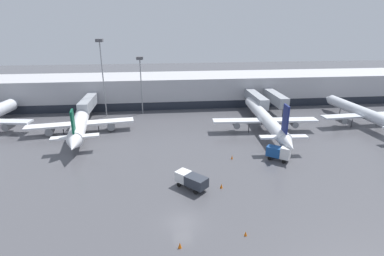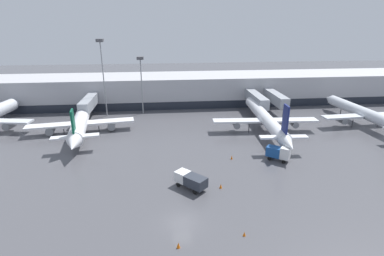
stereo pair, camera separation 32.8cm
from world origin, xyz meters
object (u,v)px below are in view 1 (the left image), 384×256
(parked_jet_1, at_px, (81,121))
(parked_jet_2, at_px, (365,114))
(apron_light_mast_1, at_px, (140,68))
(service_truck_0, at_px, (279,152))
(parked_jet_0, at_px, (265,118))
(service_truck_1, at_px, (191,180))
(traffic_cone_2, at_px, (180,245))
(traffic_cone_0, at_px, (246,234))
(apron_light_mast_2, at_px, (101,57))
(traffic_cone_4, at_px, (232,157))
(traffic_cone_3, at_px, (221,186))

(parked_jet_1, height_order, parked_jet_2, parked_jet_2)
(apron_light_mast_1, bearing_deg, service_truck_0, -51.41)
(parked_jet_0, bearing_deg, service_truck_1, 143.26)
(traffic_cone_2, relative_size, apron_light_mast_1, 0.05)
(parked_jet_1, height_order, service_truck_1, parked_jet_1)
(service_truck_1, bearing_deg, traffic_cone_0, 160.34)
(traffic_cone_0, height_order, traffic_cone_2, traffic_cone_2)
(apron_light_mast_2, bearing_deg, traffic_cone_4, -47.48)
(parked_jet_1, distance_m, service_truck_0, 45.64)
(service_truck_0, relative_size, apron_light_mast_2, 0.22)
(service_truck_0, xyz_separation_m, traffic_cone_4, (-8.69, 1.44, -1.27))
(parked_jet_0, bearing_deg, apron_light_mast_1, 61.92)
(parked_jet_0, height_order, service_truck_0, parked_jet_0)
(service_truck_1, xyz_separation_m, apron_light_mast_2, (-19.65, 41.02, 14.73))
(parked_jet_0, xyz_separation_m, service_truck_1, (-20.41, -24.19, -1.77))
(parked_jet_0, relative_size, traffic_cone_0, 60.60)
(parked_jet_1, xyz_separation_m, service_truck_1, (23.48, -28.04, -1.30))
(parked_jet_1, xyz_separation_m, traffic_cone_4, (32.47, -18.24, -2.40))
(traffic_cone_0, bearing_deg, service_truck_1, 114.78)
(parked_jet_0, distance_m, apron_light_mast_1, 36.55)
(apron_light_mast_1, bearing_deg, parked_jet_1, -133.53)
(parked_jet_1, height_order, apron_light_mast_2, apron_light_mast_2)
(service_truck_0, relative_size, traffic_cone_3, 6.25)
(traffic_cone_0, height_order, traffic_cone_4, traffic_cone_4)
(parked_jet_2, distance_m, traffic_cone_0, 55.95)
(parked_jet_2, relative_size, service_truck_1, 6.32)
(apron_light_mast_2, bearing_deg, parked_jet_0, -22.80)
(traffic_cone_3, bearing_deg, service_truck_1, 173.65)
(traffic_cone_3, distance_m, apron_light_mast_1, 47.20)
(traffic_cone_2, distance_m, apron_light_mast_1, 57.66)
(parked_jet_0, distance_m, traffic_cone_2, 44.12)
(service_truck_1, distance_m, traffic_cone_2, 13.58)
(service_truck_0, bearing_deg, traffic_cone_2, -95.27)
(parked_jet_2, bearing_deg, traffic_cone_4, 109.16)
(traffic_cone_0, bearing_deg, parked_jet_2, 42.26)
(parked_jet_0, bearing_deg, parked_jet_2, -83.61)
(parked_jet_2, bearing_deg, service_truck_1, 115.17)
(parked_jet_2, bearing_deg, parked_jet_0, 89.55)
(service_truck_1, relative_size, apron_light_mast_1, 0.33)
(traffic_cone_0, relative_size, apron_light_mast_2, 0.03)
(parked_jet_0, height_order, parked_jet_1, parked_jet_0)
(traffic_cone_2, bearing_deg, traffic_cone_0, 8.50)
(service_truck_0, height_order, traffic_cone_4, service_truck_0)
(apron_light_mast_1, relative_size, apron_light_mast_2, 0.77)
(service_truck_1, relative_size, traffic_cone_4, 6.77)
(service_truck_0, bearing_deg, traffic_cone_3, -107.24)
(service_truck_1, relative_size, apron_light_mast_2, 0.26)
(parked_jet_2, bearing_deg, apron_light_mast_1, 69.81)
(service_truck_1, bearing_deg, parked_jet_2, -105.85)
(parked_jet_0, height_order, service_truck_1, parked_jet_0)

